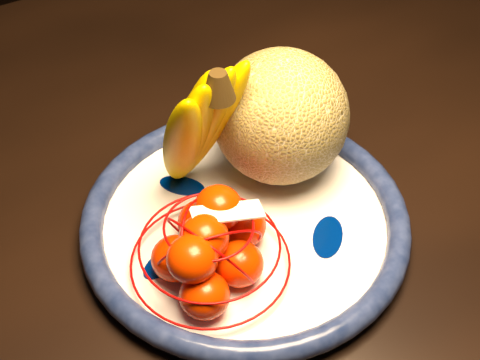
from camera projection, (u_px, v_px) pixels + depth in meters
dining_table at (344, 140)px, 0.99m from camera, size 1.66×1.06×0.80m
fruit_bowl at (245, 220)px, 0.74m from camera, size 0.37×0.37×0.03m
cantaloupe at (281, 117)px, 0.75m from camera, size 0.15×0.15×0.15m
banana_bunch at (194, 125)px, 0.70m from camera, size 0.13×0.13×0.20m
mandarin_bag at (210, 247)px, 0.67m from camera, size 0.22×0.22×0.10m
price_tag at (227, 212)px, 0.66m from camera, size 0.08×0.05×0.01m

